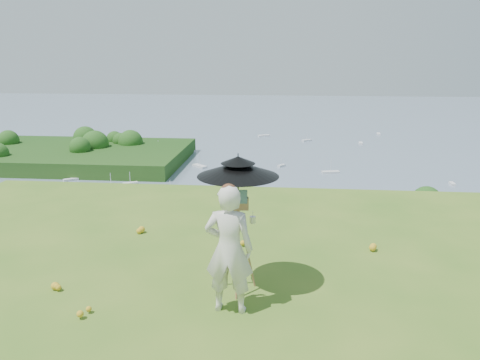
# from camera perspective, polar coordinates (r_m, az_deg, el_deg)

# --- Properties ---
(ground) EXTENTS (14.00, 14.00, 0.00)m
(ground) POSITION_cam_1_polar(r_m,az_deg,el_deg) (6.83, -5.86, -16.77)
(ground) COLOR #427220
(ground) RESTS_ON ground
(shoreline_tier) EXTENTS (170.00, 28.00, 8.00)m
(shoreline_tier) POSITION_cam_1_polar(r_m,az_deg,el_deg) (89.88, 4.26, -11.27)
(shoreline_tier) COLOR #71685A
(shoreline_tier) RESTS_ON bay_water
(bay_water) EXTENTS (700.00, 700.00, 0.00)m
(bay_water) POSITION_cam_1_polar(r_m,az_deg,el_deg) (248.55, 5.20, 6.14)
(bay_water) COLOR slate
(bay_water) RESTS_ON ground
(peninsula) EXTENTS (90.00, 60.00, 12.00)m
(peninsula) POSITION_cam_1_polar(r_m,az_deg,el_deg) (180.81, -19.56, 3.66)
(peninsula) COLOR #0F370F
(peninsula) RESTS_ON bay_water
(slope_trees) EXTENTS (110.00, 50.00, 6.00)m
(slope_trees) POSITION_cam_1_polar(r_m,az_deg,el_deg) (44.74, 3.51, -9.66)
(slope_trees) COLOR #164514
(slope_trees) RESTS_ON forest_slope
(harbor_town) EXTENTS (110.00, 22.00, 5.00)m
(harbor_town) POSITION_cam_1_polar(r_m,az_deg,el_deg) (87.21, 4.34, -7.43)
(harbor_town) COLOR silver
(harbor_town) RESTS_ON shoreline_tier
(moored_boats) EXTENTS (140.00, 140.00, 0.70)m
(moored_boats) POSITION_cam_1_polar(r_m,az_deg,el_deg) (171.34, 0.79, 2.35)
(moored_boats) COLOR silver
(moored_boats) RESTS_ON bay_water
(wildflowers) EXTENTS (10.00, 10.50, 0.12)m
(wildflowers) POSITION_cam_1_polar(r_m,az_deg,el_deg) (7.01, -5.46, -15.29)
(wildflowers) COLOR gold
(wildflowers) RESTS_ON ground
(painter) EXTENTS (0.71, 0.49, 1.89)m
(painter) POSITION_cam_1_polar(r_m,az_deg,el_deg) (6.64, -1.36, -8.46)
(painter) COLOR beige
(painter) RESTS_ON ground
(field_easel) EXTENTS (0.71, 0.71, 1.66)m
(field_easel) POSITION_cam_1_polar(r_m,az_deg,el_deg) (7.23, -0.23, -7.42)
(field_easel) COLOR #A56C45
(field_easel) RESTS_ON ground
(sun_umbrella) EXTENTS (1.37, 1.37, 0.83)m
(sun_umbrella) POSITION_cam_1_polar(r_m,az_deg,el_deg) (6.95, -0.24, -0.07)
(sun_umbrella) COLOR black
(sun_umbrella) RESTS_ON field_easel
(painter_cap) EXTENTS (0.23, 0.27, 0.10)m
(painter_cap) POSITION_cam_1_polar(r_m,az_deg,el_deg) (6.34, -1.40, -1.04)
(painter_cap) COLOR #C96E74
(painter_cap) RESTS_ON painter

